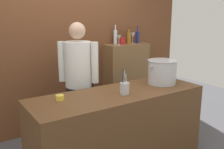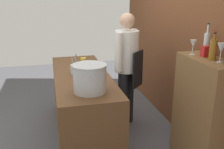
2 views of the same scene
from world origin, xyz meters
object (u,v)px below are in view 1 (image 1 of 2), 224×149
Objects in this scene: spice_tin_red at (122,41)px; chef at (79,77)px; wine_bottle_clear at (115,37)px; wine_bottle_amber at (129,37)px; wine_glass_short at (119,38)px; wine_glass_wide at (133,35)px; wine_bottle_cobalt at (137,37)px; stockpot_large at (162,72)px; butter_jar at (60,98)px; utensil_crock at (125,88)px.

chef is at bearing -153.76° from spice_tin_red.
wine_bottle_clear is 1.23× the size of wine_bottle_amber.
wine_glass_short is 0.87× the size of wine_glass_wide.
wine_bottle_clear is 0.13m from spice_tin_red.
wine_bottle_cobalt is 1.54× the size of wine_glass_wide.
wine_bottle_clear reaches higher than stockpot_large.
stockpot_large is 1.27× the size of wine_bottle_clear.
spice_tin_red is (1.55, 1.09, 0.40)m from butter_jar.
stockpot_large is 3.74× the size of spice_tin_red.
chef is 8.94× the size of wine_glass_wide.
wine_glass_short is (-0.47, -0.11, 0.01)m from wine_bottle_cobalt.
butter_jar is 0.31× the size of wine_bottle_amber.
spice_tin_red is at bearing 34.96° from butter_jar.
wine_glass_wide is (0.35, 0.09, 0.02)m from wine_glass_short.
utensil_crock is 1.69m from wine_bottle_amber.
wine_bottle_amber reaches higher than butter_jar.
wine_glass_wide is (0.10, 0.02, 0.03)m from wine_bottle_amber.
wine_bottle_clear reaches higher than butter_jar.
stockpot_large is 1.60× the size of utensil_crock.
chef reaches higher than wine_bottle_cobalt.
wine_bottle_amber is at bearing 72.63° from stockpot_large.
spice_tin_red is (0.89, 1.29, 0.36)m from utensil_crock.
wine_bottle_clear is (0.80, 1.35, 0.43)m from utensil_crock.
wine_bottle_clear is 0.44m from wine_bottle_cobalt.
stockpot_large is (0.83, -0.66, 0.09)m from chef.
wine_glass_short is at bearing 57.37° from utensil_crock.
spice_tin_red is (0.09, -0.06, -0.07)m from wine_bottle_clear.
chef is 10.27× the size of wine_glass_short.
wine_bottle_cobalt is at bearing 64.26° from stockpot_large.
wine_bottle_cobalt is 0.48m from wine_glass_short.
wine_bottle_clear is at bearing 59.32° from utensil_crock.
butter_jar is (-0.49, -0.56, -0.04)m from chef.
wine_bottle_amber is at bearing -112.86° from chef.
utensil_crock is at bearing 147.00° from chef.
wine_bottle_clear is 1.81× the size of wine_glass_wide.
wine_bottle_amber is at bearing -4.00° from spice_tin_red.
chef reaches higher than wine_glass_short.
wine_bottle_clear is at bearing 162.31° from wine_bottle_amber.
wine_bottle_cobalt is at bearing -114.70° from chef.
utensil_crock is 0.70m from butter_jar.
spice_tin_red is (-0.14, 0.01, -0.05)m from wine_bottle_amber.
butter_jar is at bearing -145.04° from spice_tin_red.
chef reaches higher than wine_glass_wide.
butter_jar is 0.53× the size of wine_glass_short.
wine_glass_wide is at bearing 31.43° from butter_jar.
chef is 5.82× the size of wine_bottle_cobalt.
wine_glass_short is at bearing -164.46° from wine_bottle_amber.
wine_bottle_clear is at bearing 83.41° from stockpot_large.
chef reaches higher than stockpot_large.
wine_bottle_cobalt reaches higher than stockpot_large.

